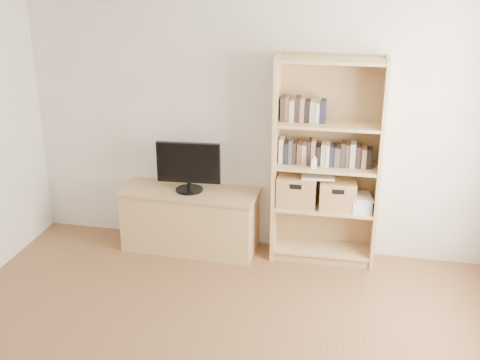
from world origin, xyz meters
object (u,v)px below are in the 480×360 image
(basket_left, at_px, (297,190))
(laptop, at_px, (318,176))
(television, at_px, (189,167))
(baby_monitor, at_px, (314,163))
(bookshelf, at_px, (327,163))
(tv_stand, at_px, (190,221))
(basket_right, at_px, (338,194))

(basket_left, xyz_separation_m, laptop, (0.19, -0.01, 0.16))
(television, relative_size, baby_monitor, 6.50)
(bookshelf, bearing_deg, tv_stand, -177.93)
(tv_stand, xyz_separation_m, basket_left, (1.05, 0.06, 0.40))
(bookshelf, bearing_deg, basket_left, -178.81)
(bookshelf, height_order, basket_right, bookshelf)
(tv_stand, distance_m, baby_monitor, 1.39)
(baby_monitor, distance_m, laptop, 0.18)
(bookshelf, height_order, laptop, bookshelf)
(tv_stand, distance_m, basket_right, 1.48)
(bookshelf, xyz_separation_m, television, (-1.31, -0.07, -0.11))
(basket_right, bearing_deg, television, 179.27)
(television, height_order, basket_left, television)
(tv_stand, distance_m, bookshelf, 1.47)
(tv_stand, bearing_deg, baby_monitor, -0.53)
(basket_right, distance_m, laptop, 0.26)
(baby_monitor, height_order, basket_left, baby_monitor)
(bookshelf, relative_size, basket_right, 5.88)
(tv_stand, distance_m, laptop, 1.35)
(television, bearing_deg, bookshelf, -0.90)
(television, xyz_separation_m, laptop, (1.23, 0.05, -0.01))
(basket_left, bearing_deg, tv_stand, -176.79)
(tv_stand, relative_size, basket_right, 3.90)
(baby_monitor, relative_size, basket_right, 0.29)
(television, height_order, baby_monitor, television)
(tv_stand, xyz_separation_m, television, (0.00, 0.00, 0.57))
(basket_left, bearing_deg, basket_right, 0.92)
(tv_stand, bearing_deg, laptop, 3.72)
(laptop, bearing_deg, tv_stand, 174.82)
(tv_stand, bearing_deg, television, 0.00)
(television, distance_m, basket_left, 1.06)
(television, distance_m, basket_right, 1.44)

